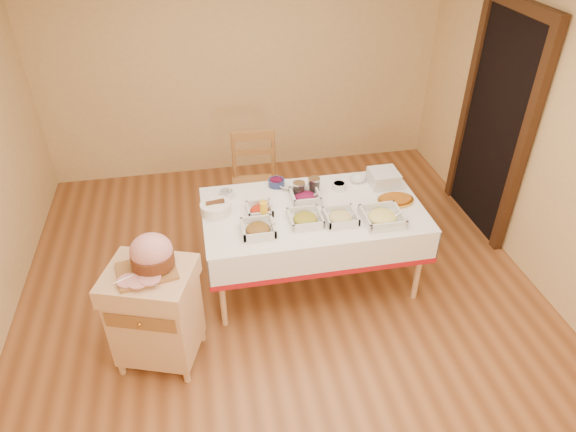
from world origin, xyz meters
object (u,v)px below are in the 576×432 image
(dining_table, at_px, (312,224))
(bread_basket, at_px, (216,208))
(mustard_bottle, at_px, (264,210))
(ham_on_board, at_px, (151,255))
(preserve_jar_right, at_px, (314,186))
(plate_stack, at_px, (384,178))
(preserve_jar_left, at_px, (299,190))
(brass_platter, at_px, (396,200))
(dining_chair, at_px, (256,183))
(butcher_cart, at_px, (155,311))

(dining_table, bearing_deg, bread_basket, 173.57)
(mustard_bottle, bearing_deg, ham_on_board, -146.42)
(ham_on_board, xyz_separation_m, preserve_jar_right, (1.34, 0.88, -0.14))
(mustard_bottle, bearing_deg, plate_stack, 15.83)
(mustard_bottle, relative_size, plate_stack, 0.79)
(bread_basket, bearing_deg, preserve_jar_left, 9.79)
(preserve_jar_left, bearing_deg, brass_platter, -17.48)
(preserve_jar_right, xyz_separation_m, plate_stack, (0.63, 0.00, 0.01))
(preserve_jar_right, bearing_deg, bread_basket, -169.20)
(dining_chair, distance_m, ham_on_board, 1.82)
(preserve_jar_right, height_order, brass_platter, preserve_jar_right)
(ham_on_board, xyz_separation_m, brass_platter, (1.98, 0.59, -0.18))
(dining_chair, xyz_separation_m, plate_stack, (1.06, -0.64, 0.31))
(butcher_cart, bearing_deg, preserve_jar_right, 33.53)
(butcher_cart, relative_size, brass_platter, 2.69)
(plate_stack, bearing_deg, dining_chair, 149.03)
(dining_chair, bearing_deg, preserve_jar_left, -67.00)
(butcher_cart, height_order, ham_on_board, ham_on_board)
(preserve_jar_left, xyz_separation_m, bread_basket, (-0.72, -0.12, -0.01))
(dining_chair, distance_m, preserve_jar_left, 0.80)
(ham_on_board, bearing_deg, bread_basket, 56.38)
(butcher_cart, height_order, preserve_jar_left, preserve_jar_left)
(bread_basket, distance_m, plate_stack, 1.50)
(mustard_bottle, xyz_separation_m, brass_platter, (1.13, 0.03, -0.07))
(dining_chair, distance_m, bread_basket, 0.95)
(dining_table, height_order, preserve_jar_right, preserve_jar_right)
(dining_chair, height_order, ham_on_board, ham_on_board)
(ham_on_board, height_order, bread_basket, ham_on_board)
(dining_table, xyz_separation_m, ham_on_board, (-1.27, -0.63, 0.36))
(dining_table, relative_size, dining_chair, 1.80)
(ham_on_board, distance_m, bread_basket, 0.87)
(dining_table, height_order, ham_on_board, ham_on_board)
(dining_table, relative_size, brass_platter, 5.80)
(preserve_jar_right, distance_m, plate_stack, 0.63)
(preserve_jar_left, height_order, mustard_bottle, mustard_bottle)
(dining_chair, bearing_deg, plate_stack, -30.97)
(plate_stack, bearing_deg, bread_basket, -173.70)
(brass_platter, bearing_deg, mustard_bottle, -178.45)
(dining_table, distance_m, preserve_jar_right, 0.34)
(dining_table, relative_size, bread_basket, 7.23)
(preserve_jar_right, bearing_deg, dining_table, -104.75)
(dining_chair, bearing_deg, mustard_bottle, -93.48)
(butcher_cart, distance_m, preserve_jar_left, 1.55)
(preserve_jar_left, bearing_deg, dining_table, -70.69)
(plate_stack, bearing_deg, dining_table, -160.03)
(dining_chair, distance_m, plate_stack, 1.28)
(dining_table, xyz_separation_m, mustard_bottle, (-0.42, -0.06, 0.25))
(mustard_bottle, height_order, plate_stack, mustard_bottle)
(dining_chair, height_order, mustard_bottle, dining_chair)
(dining_table, distance_m, preserve_jar_left, 0.32)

